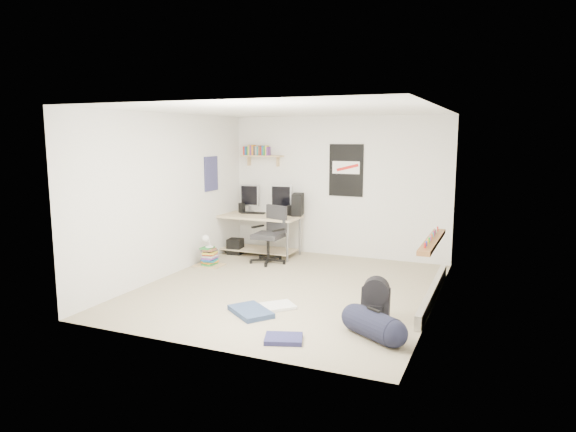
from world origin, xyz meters
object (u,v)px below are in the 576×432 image
at_px(office_chair, 268,235).
at_px(duffel_bag, 373,326).
at_px(book_stack, 209,257).
at_px(desk, 256,235).
at_px(backpack, 376,306).

height_order(office_chair, duffel_bag, office_chair).
distance_m(office_chair, book_stack, 1.06).
height_order(duffel_bag, book_stack, duffel_bag).
distance_m(desk, book_stack, 1.12).
xyz_separation_m(office_chair, duffel_bag, (2.45, -2.56, -0.35)).
bearing_deg(book_stack, backpack, -25.34).
relative_size(office_chair, book_stack, 2.17).
xyz_separation_m(backpack, duffel_bag, (0.09, -0.48, -0.06)).
relative_size(office_chair, duffel_bag, 1.63).
relative_size(duffel_bag, book_stack, 1.33).
height_order(backpack, duffel_bag, duffel_bag).
relative_size(office_chair, backpack, 2.28).
distance_m(office_chair, backpack, 3.16).
relative_size(desk, backpack, 3.72).
bearing_deg(desk, book_stack, -104.48).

